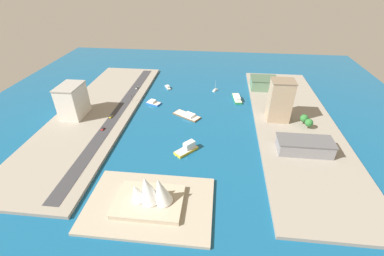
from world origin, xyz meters
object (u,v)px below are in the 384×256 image
at_px(warehouse_low_gray, 305,146).
at_px(pickup_red, 103,129).
at_px(ferry_yellow_fast, 187,148).
at_px(taxi_yellow_cab, 111,117).
at_px(sailboat_small_white, 215,90).
at_px(apartment_midrise_tan, 280,100).
at_px(opera_landmark, 150,195).
at_px(ferry_green_doubledeck, 237,98).
at_px(yacht_sleek_gray, 168,87).
at_px(hotel_broad_white, 73,101).
at_px(terminal_long_green, 263,83).
at_px(traffic_light_waterfront, 132,97).
at_px(van_white, 137,88).
at_px(barge_flat_brown, 187,115).
at_px(catamaran_blue, 153,103).

relative_size(warehouse_low_gray, pickup_red, 9.50).
xyz_separation_m(ferry_yellow_fast, taxi_yellow_cab, (75.66, -39.09, 0.82)).
distance_m(sailboat_small_white, apartment_midrise_tan, 86.73).
bearing_deg(opera_landmark, apartment_midrise_tan, -129.56).
height_order(ferry_green_doubledeck, warehouse_low_gray, warehouse_low_gray).
height_order(yacht_sleek_gray, hotel_broad_white, hotel_broad_white).
bearing_deg(yacht_sleek_gray, sailboat_small_white, 178.82).
xyz_separation_m(yacht_sleek_gray, pickup_red, (37.88, 97.27, 2.15)).
xyz_separation_m(ferry_yellow_fast, terminal_long_green, (-70.98, -121.89, 6.11)).
relative_size(ferry_green_doubledeck, traffic_light_waterfront, 3.93).
height_order(apartment_midrise_tan, van_white, apartment_midrise_tan).
height_order(taxi_yellow_cab, pickup_red, pickup_red).
xyz_separation_m(terminal_long_green, pickup_red, (145.95, 103.46, -5.24)).
relative_size(ferry_yellow_fast, pickup_red, 4.47).
relative_size(hotel_broad_white, taxi_yellow_cab, 6.71).
bearing_deg(ferry_green_doubledeck, pickup_red, 32.94).
xyz_separation_m(warehouse_low_gray, van_white, (157.93, -100.12, -4.35)).
distance_m(barge_flat_brown, taxi_yellow_cab, 70.54).
distance_m(ferry_yellow_fast, traffic_light_waterfront, 99.69).
distance_m(barge_flat_brown, opera_landmark, 109.50).
relative_size(terminal_long_green, taxi_yellow_cab, 6.53).
bearing_deg(sailboat_small_white, opera_landmark, 79.26).
bearing_deg(yacht_sleek_gray, terminal_long_green, -176.72).
bearing_deg(apartment_midrise_tan, ferry_yellow_fast, 35.19).
height_order(catamaran_blue, opera_landmark, opera_landmark).
xyz_separation_m(yacht_sleek_gray, ferry_green_doubledeck, (-78.37, 21.95, 0.68)).
height_order(terminal_long_green, traffic_light_waterfront, terminal_long_green).
distance_m(terminal_long_green, warehouse_low_gray, 117.71).
bearing_deg(taxi_yellow_cab, sailboat_small_white, -141.01).
bearing_deg(yacht_sleek_gray, catamaran_blue, 79.58).
relative_size(warehouse_low_gray, taxi_yellow_cab, 9.23).
relative_size(sailboat_small_white, terminal_long_green, 0.43).
bearing_deg(yacht_sleek_gray, hotel_broad_white, 46.15).
distance_m(sailboat_small_white, ferry_green_doubledeck, 31.57).
height_order(warehouse_low_gray, pickup_red, warehouse_low_gray).
height_order(ferry_green_doubledeck, pickup_red, ferry_green_doubledeck).
bearing_deg(hotel_broad_white, apartment_midrise_tan, -176.02).
bearing_deg(taxi_yellow_cab, terminal_long_green, -150.55).
height_order(warehouse_low_gray, opera_landmark, opera_landmark).
height_order(apartment_midrise_tan, opera_landmark, apartment_midrise_tan).
distance_m(ferry_yellow_fast, pickup_red, 77.21).
distance_m(traffic_light_waterfront, opera_landmark, 140.02).
bearing_deg(yacht_sleek_gray, opera_landmark, 97.42).
xyz_separation_m(ferry_yellow_fast, sailboat_small_white, (-17.57, -114.57, -1.67)).
distance_m(catamaran_blue, terminal_long_green, 124.82).
bearing_deg(taxi_yellow_cab, warehouse_low_gray, 168.30).
distance_m(taxi_yellow_cab, opera_landmark, 113.01).
bearing_deg(taxi_yellow_cab, traffic_light_waterfront, -104.71).
bearing_deg(taxi_yellow_cab, pickup_red, 91.89).
relative_size(ferry_green_doubledeck, opera_landmark, 0.64).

